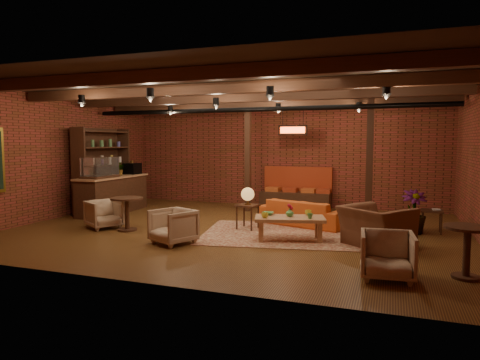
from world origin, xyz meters
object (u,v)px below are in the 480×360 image
(armchair_right, at_px, (376,220))
(side_table_book, at_px, (432,212))
(coffee_table, at_px, (289,219))
(armchair_b, at_px, (173,225))
(armchair_a, at_px, (104,213))
(round_table_right, at_px, (467,244))
(side_table_lamp, at_px, (248,197))
(sofa, at_px, (303,213))
(plant_tall, at_px, (415,168))
(round_table_left, at_px, (127,208))
(armchair_far, at_px, (387,253))

(armchair_right, distance_m, side_table_book, 2.06)
(coffee_table, bearing_deg, armchair_right, 1.30)
(armchair_b, bearing_deg, armchair_a, -175.21)
(round_table_right, bearing_deg, side_table_lamp, 150.71)
(side_table_lamp, xyz_separation_m, armchair_a, (-3.19, -1.02, -0.37))
(armchair_b, bearing_deg, sofa, 77.99)
(plant_tall, bearing_deg, coffee_table, -147.50)
(sofa, distance_m, round_table_right, 4.43)
(round_table_left, height_order, armchair_far, armchair_far)
(armchair_a, bearing_deg, round_table_right, -69.89)
(side_table_book, bearing_deg, round_table_left, -162.36)
(armchair_b, xyz_separation_m, side_table_book, (4.89, 2.83, 0.10))
(sofa, distance_m, side_table_book, 2.85)
(round_table_right, bearing_deg, plant_tall, 100.97)
(coffee_table, xyz_separation_m, side_table_book, (2.81, 1.77, 0.05))
(sofa, distance_m, round_table_left, 4.13)
(coffee_table, relative_size, armchair_b, 2.03)
(armchair_right, relative_size, plant_tall, 0.41)
(side_table_lamp, xyz_separation_m, side_table_book, (3.96, 0.98, -0.26))
(coffee_table, bearing_deg, round_table_right, -27.23)
(armchair_b, height_order, side_table_book, armchair_b)
(round_table_left, bearing_deg, armchair_b, -25.91)
(armchair_a, distance_m, plant_tall, 7.07)
(round_table_left, xyz_separation_m, round_table_right, (6.69, -1.26, 0.01))
(armchair_right, bearing_deg, sofa, -4.27)
(sofa, bearing_deg, armchair_b, 71.40)
(side_table_book, bearing_deg, coffee_table, -147.81)
(armchair_far, bearing_deg, armchair_b, 162.78)
(sofa, distance_m, coffee_table, 1.66)
(plant_tall, bearing_deg, armchair_far, -98.05)
(side_table_lamp, height_order, round_table_left, side_table_lamp)
(sofa, distance_m, side_table_lamp, 1.48)
(side_table_book, bearing_deg, armchair_far, -103.38)
(sofa, xyz_separation_m, armchair_b, (-2.05, -2.72, 0.07))
(coffee_table, xyz_separation_m, armchair_right, (1.69, 0.04, 0.09))
(coffee_table, distance_m, armchair_far, 2.75)
(side_table_lamp, xyz_separation_m, plant_tall, (3.57, 0.75, 0.71))
(coffee_table, height_order, armchair_right, armchair_right)
(armchair_far, distance_m, plant_tall, 3.69)
(side_table_lamp, distance_m, armchair_right, 2.95)
(armchair_a, bearing_deg, round_table_left, -64.94)
(coffee_table, height_order, side_table_lamp, side_table_lamp)
(sofa, relative_size, armchair_a, 2.92)
(armchair_b, xyz_separation_m, armchair_far, (4.00, -0.90, 0.01))
(side_table_book, height_order, round_table_right, round_table_right)
(sofa, xyz_separation_m, armchair_far, (1.96, -3.61, 0.07))
(armchair_a, bearing_deg, side_table_lamp, -42.00)
(round_table_left, xyz_separation_m, armchair_a, (-0.67, 0.06, -0.15))
(round_table_left, bearing_deg, coffee_table, 4.56)
(armchair_right, bearing_deg, coffee_table, 40.09)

